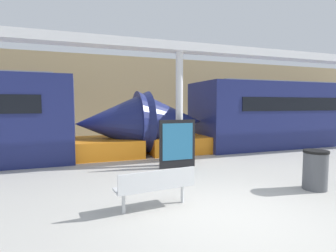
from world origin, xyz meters
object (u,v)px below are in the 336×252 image
Objects in this scene: train_left at (313,115)px; trash_bin at (315,170)px; poster_board at (177,144)px; support_column_near at (179,109)px; bench_near at (156,185)px.

train_left is 19.80× the size of trash_bin.
poster_board is 0.41× the size of support_column_near.
poster_board is at bearing -118.92° from support_column_near.
support_column_near is at bearing 61.08° from poster_board.
bench_near is 1.04× the size of poster_board.
trash_bin is at bearing -52.74° from poster_board.
poster_board is (-2.39, 3.15, 0.31)m from trash_bin.
trash_bin is at bearing -7.82° from bench_near.
bench_near is 4.03m from trash_bin.
poster_board reaches higher than bench_near.
support_column_near reaches higher than bench_near.
poster_board reaches higher than trash_bin.
support_column_near reaches higher than train_left.
poster_board is (1.64, 3.03, 0.30)m from bench_near.
support_column_near is (-2.19, 3.52, 1.43)m from trash_bin.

